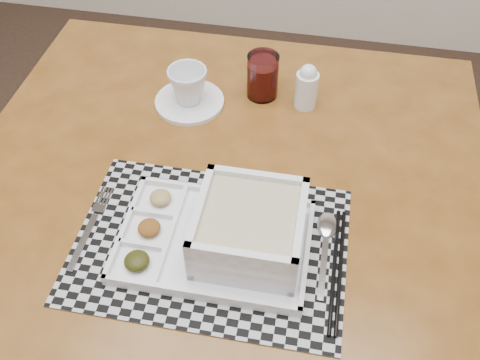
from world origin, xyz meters
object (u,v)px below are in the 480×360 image
serving_tray (238,233)px  juice_glass (263,77)px  dining_table (220,215)px  cup (188,85)px  creamer_bottle (307,87)px

serving_tray → juice_glass: 0.41m
dining_table → cup: 0.29m
dining_table → juice_glass: juice_glass is taller
dining_table → cup: size_ratio=12.04×
cup → dining_table: bearing=-75.0°
cup → juice_glass: (0.15, 0.06, -0.00)m
serving_tray → cup: serving_tray is taller
dining_table → creamer_bottle: bearing=64.5°
cup → creamer_bottle: (0.25, 0.04, 0.00)m
serving_tray → creamer_bottle: size_ratio=3.10×
dining_table → juice_glass: (0.03, 0.29, 0.12)m
serving_tray → creamer_bottle: 0.40m
serving_tray → juice_glass: serving_tray is taller
creamer_bottle → serving_tray: bearing=-100.0°
dining_table → serving_tray: (0.06, -0.12, 0.12)m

